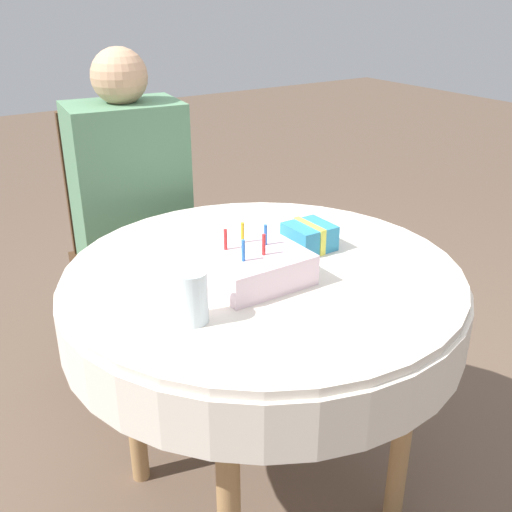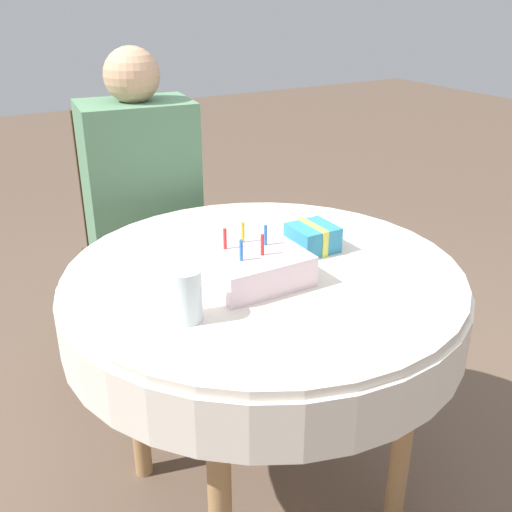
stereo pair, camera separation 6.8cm
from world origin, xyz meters
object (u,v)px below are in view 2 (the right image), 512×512
object	(u,v)px
birthday_cake	(251,264)
gift_box	(313,238)
person	(143,197)
drinking_glass	(186,295)
chair	(141,240)

from	to	relation	value
birthday_cake	gift_box	xyz separation A→B (m)	(0.21, 0.06, -0.00)
person	drinking_glass	world-z (taller)	person
birthday_cake	drinking_glass	distance (m)	0.22
person	drinking_glass	size ratio (longest dim) A/B	10.66
birthday_cake	chair	bearing A→B (deg)	88.42
chair	person	xyz separation A→B (m)	(-0.01, -0.09, 0.19)
chair	drinking_glass	distance (m)	0.97
drinking_glass	gift_box	size ratio (longest dim) A/B	0.97
birthday_cake	drinking_glass	bearing A→B (deg)	-154.96
birthday_cake	drinking_glass	world-z (taller)	birthday_cake
person	drinking_glass	xyz separation A→B (m)	(-0.21, -0.82, 0.08)
drinking_glass	gift_box	bearing A→B (deg)	20.69
chair	birthday_cake	bearing A→B (deg)	-84.14
person	gift_box	distance (m)	0.69
drinking_glass	person	bearing A→B (deg)	75.51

